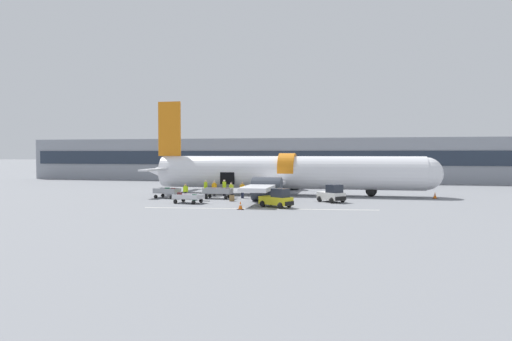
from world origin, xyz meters
The scene contains 20 objects.
ground_plane centered at (0.00, 0.00, 0.00)m, with size 500.00×500.00×0.00m, color slate.
apron_marking_line centered at (1.12, -8.63, 0.00)m, with size 20.48×2.68×0.01m.
terminal_strip centered at (0.00, 35.03, 3.69)m, with size 99.67×13.64×7.38m.
airplane centered at (1.16, 5.13, 2.54)m, with size 34.67×27.29×11.17m.
baggage_tug_lead centered at (2.42, -7.20, 0.73)m, with size 3.37×2.67×1.72m.
baggage_tug_mid centered at (7.07, -1.80, 0.75)m, with size 2.97×2.93×1.77m.
baggage_cart_loading centered at (-4.96, -0.85, 0.61)m, with size 4.02×1.73×1.14m.
baggage_cart_queued centered at (-10.46, -1.47, 0.55)m, with size 3.70×2.08×1.14m.
baggage_cart_empty centered at (-6.55, -5.74, 0.47)m, with size 3.76×2.24×1.05m.
ground_crew_loader_a centered at (-5.16, 2.06, 0.98)m, with size 0.54×0.65×1.86m.
ground_crew_loader_b centered at (-2.57, 0.11, 0.91)m, with size 0.60×0.41×1.73m.
ground_crew_driver centered at (-6.25, 1.73, 0.91)m, with size 0.60×0.45×1.73m.
ground_crew_supervisor centered at (-7.30, 1.84, 0.95)m, with size 0.55×0.62×1.81m.
ground_crew_helper centered at (-4.21, 1.55, 0.83)m, with size 0.50×0.50×1.58m.
ground_crew_marshal centered at (-8.22, -2.10, 0.85)m, with size 0.52×0.52×1.62m.
suitcase_on_tarmac_upright centered at (-2.89, -3.10, 0.32)m, with size 0.54×0.30×0.75m.
suitcase_on_tarmac_spare centered at (-6.88, -3.08, 0.31)m, with size 0.50×0.40×0.72m.
safety_cone_nose centered at (17.69, 4.01, 0.33)m, with size 0.55×0.55×0.71m.
safety_cone_engine_left centered at (-0.41, -9.45, 0.35)m, with size 0.53×0.53×0.74m.
safety_cone_wingtip centered at (2.21, -2.25, 0.30)m, with size 0.65×0.65×0.64m.
Camera 1 is at (9.12, -47.53, 4.90)m, focal length 32.00 mm.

